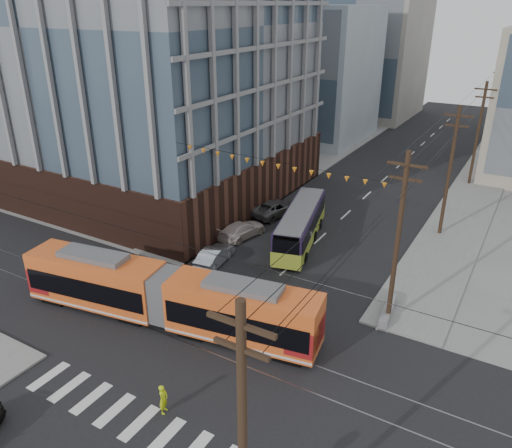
{
  "coord_description": "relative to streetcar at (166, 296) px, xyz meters",
  "views": [
    {
      "loc": [
        14.55,
        -15.51,
        18.2
      ],
      "look_at": [
        -0.42,
        10.02,
        5.07
      ],
      "focal_mm": 35.0,
      "sensor_mm": 36.0,
      "label": 1
    }
  ],
  "objects": [
    {
      "name": "city_bus",
      "position": [
        2.13,
        14.48,
        -0.34
      ],
      "size": [
        4.87,
        10.97,
        3.04
      ],
      "primitive_type": null,
      "rotation": [
        0.0,
        0.0,
        0.25
      ],
      "color": "#231635",
      "rests_on": "ground"
    },
    {
      "name": "pedestrian",
      "position": [
        4.7,
        -5.95,
        -1.06
      ],
      "size": [
        0.53,
        0.66,
        1.59
      ],
      "primitive_type": "imported",
      "rotation": [
        0.0,
        0.0,
        1.86
      ],
      "color": "#BED911",
      "rests_on": "ground"
    },
    {
      "name": "utility_pole_far",
      "position": [
        11.83,
        51.88,
        3.64
      ],
      "size": [
        0.3,
        0.3,
        11.0
      ],
      "primitive_type": "cylinder",
      "color": "black",
      "rests_on": "ground"
    },
    {
      "name": "jersey_barrier",
      "position": [
        11.63,
        7.53,
        -1.5
      ],
      "size": [
        1.18,
        3.6,
        0.71
      ],
      "primitive_type": "cube",
      "rotation": [
        0.0,
        0.0,
        0.11
      ],
      "color": "gray",
      "rests_on": "ground"
    },
    {
      "name": "streetcar",
      "position": [
        0.0,
        0.0,
        0.0
      ],
      "size": [
        19.46,
        5.69,
        3.71
      ],
      "primitive_type": null,
      "rotation": [
        0.0,
        0.0,
        0.16
      ],
      "color": "orange",
      "rests_on": "ground"
    },
    {
      "name": "bg_bldg_nw_far",
      "position": [
        -10.67,
        67.88,
        8.14
      ],
      "size": [
        16.0,
        18.0,
        20.0
      ],
      "primitive_type": "cube",
      "color": "gray",
      "rests_on": "ground"
    },
    {
      "name": "parked_car_grey",
      "position": [
        -2.36,
        18.46,
        -1.15
      ],
      "size": [
        3.38,
        5.47,
        1.41
      ],
      "primitive_type": "imported",
      "rotation": [
        0.0,
        0.0,
        2.93
      ],
      "color": "#57575A",
      "rests_on": "ground"
    },
    {
      "name": "parked_car_silver",
      "position": [
        -1.8,
        7.71,
        -1.17
      ],
      "size": [
        1.94,
        4.31,
        1.37
      ],
      "primitive_type": "imported",
      "rotation": [
        0.0,
        0.0,
        3.26
      ],
      "color": "#A9B1BE",
      "rests_on": "ground"
    },
    {
      "name": "bg_bldg_nw_near",
      "position": [
        -13.67,
        47.88,
        7.14
      ],
      "size": [
        18.0,
        16.0,
        18.0
      ],
      "primitive_type": "cube",
      "color": "#8C99A5",
      "rests_on": "ground"
    },
    {
      "name": "office_building",
      "position": [
        -18.67,
        18.88,
        12.44
      ],
      "size": [
        30.0,
        25.0,
        28.6
      ],
      "primitive_type": "cube",
      "color": "#381E16",
      "rests_on": "ground"
    },
    {
      "name": "parked_car_white",
      "position": [
        -2.52,
        12.78,
        -1.18
      ],
      "size": [
        2.71,
        4.95,
        1.36
      ],
      "primitive_type": "imported",
      "rotation": [
        0.0,
        0.0,
        2.96
      ],
      "color": "beige",
      "rests_on": "ground"
    },
    {
      "name": "ground",
      "position": [
        3.33,
        -4.12,
        -1.86
      ],
      "size": [
        160.0,
        160.0,
        0.0
      ],
      "primitive_type": "plane",
      "color": "slate"
    }
  ]
}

